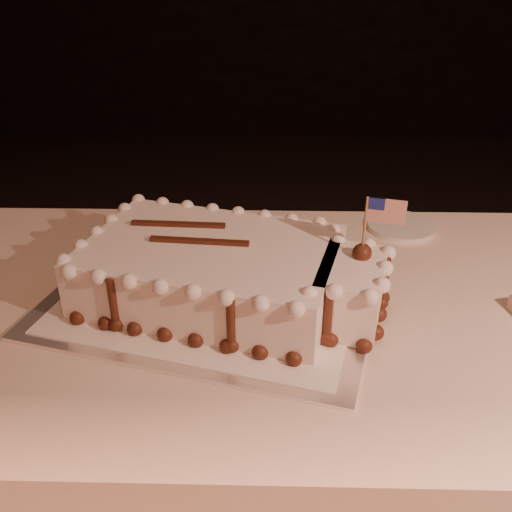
{
  "coord_description": "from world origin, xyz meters",
  "views": [
    {
      "loc": [
        -0.3,
        -0.27,
        1.34
      ],
      "look_at": [
        -0.32,
        0.61,
        0.84
      ],
      "focal_mm": 40.0,
      "sensor_mm": 36.0,
      "label": 1
    }
  ],
  "objects_px": {
    "cake_board": "(213,297)",
    "sheet_cake": "(228,272)",
    "banquet_table": "(406,449)",
    "side_plate": "(401,226)"
  },
  "relations": [
    {
      "from": "cake_board",
      "to": "sheet_cake",
      "type": "bearing_deg",
      "value": 0.49
    },
    {
      "from": "sheet_cake",
      "to": "banquet_table",
      "type": "bearing_deg",
      "value": -0.23
    },
    {
      "from": "banquet_table",
      "to": "sheet_cake",
      "type": "xyz_separation_m",
      "value": [
        -0.37,
        0.0,
        0.44
      ]
    },
    {
      "from": "cake_board",
      "to": "side_plate",
      "type": "xyz_separation_m",
      "value": [
        0.41,
        0.3,
        0.0
      ]
    },
    {
      "from": "banquet_table",
      "to": "side_plate",
      "type": "height_order",
      "value": "side_plate"
    },
    {
      "from": "banquet_table",
      "to": "cake_board",
      "type": "relative_size",
      "value": 4.12
    },
    {
      "from": "sheet_cake",
      "to": "side_plate",
      "type": "relative_size",
      "value": 3.76
    },
    {
      "from": "banquet_table",
      "to": "side_plate",
      "type": "xyz_separation_m",
      "value": [
        0.0,
        0.31,
        0.38
      ]
    },
    {
      "from": "side_plate",
      "to": "cake_board",
      "type": "bearing_deg",
      "value": -143.62
    },
    {
      "from": "banquet_table",
      "to": "cake_board",
      "type": "height_order",
      "value": "cake_board"
    }
  ]
}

